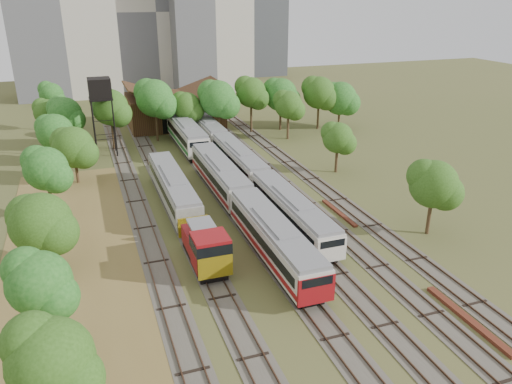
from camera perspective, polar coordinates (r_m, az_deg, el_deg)
name	(u,v)px	position (r m, az deg, el deg)	size (l,w,h in m)	color
ground	(333,300)	(39.99, 8.79, -12.12)	(240.00, 240.00, 0.00)	#475123
dry_grass_patch	(86,289)	(43.03, -18.84, -10.45)	(14.00, 60.00, 0.04)	brown
tracks	(231,189)	(60.35, -2.85, 0.34)	(24.60, 80.00, 0.19)	#4C473D
railcar_red_set	(243,203)	(51.46, -1.46, -1.29)	(2.97, 34.57, 3.67)	black
railcar_green_set	(239,160)	(65.15, -1.96, 3.64)	(2.76, 52.08, 3.41)	black
railcar_rear	(187,135)	(76.41, -7.88, 6.43)	(3.19, 16.08, 3.95)	black
shunter_locomotive	(206,248)	(43.02, -5.73, -6.42)	(2.94, 8.10, 3.85)	black
old_grey_coach	(173,188)	(56.36, -9.45, 0.47)	(2.80, 18.00, 3.46)	black
water_tower	(100,91)	(74.46, -17.42, 10.99)	(3.21, 3.21, 11.09)	black
rail_pile_near	(468,319)	(40.35, 23.07, -13.24)	(0.58, 8.64, 0.29)	#602A1B
rail_pile_far	(339,213)	(54.41, 9.46, -2.36)	(0.45, 7.17, 0.23)	#602A1B
maintenance_shed	(175,109)	(90.29, -9.26, 9.29)	(16.45, 11.55, 7.58)	#3A2015
tree_band_left	(53,162)	(58.41, -22.16, 3.20)	(8.00, 73.62, 8.25)	#382616
tree_band_far	(226,99)	(81.70, -3.50, 10.52)	(49.88, 8.02, 9.76)	#382616
tree_band_right	(345,137)	(64.09, 10.12, 6.17)	(4.86, 40.70, 7.78)	#382616
tower_centre	(150,11)	(130.24, -12.01, 19.62)	(20.00, 18.00, 36.00)	#B1AAA1
tower_far_right	(261,23)	(147.99, 0.53, 18.73)	(12.00, 12.00, 28.00)	#3E4045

